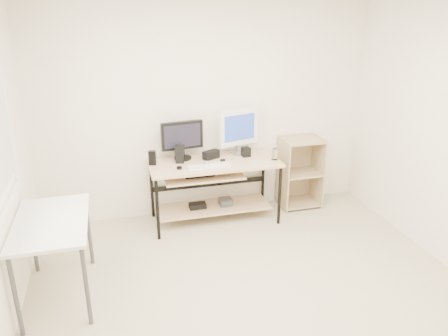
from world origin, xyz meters
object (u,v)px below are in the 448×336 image
side_table (52,229)px  shelf_unit (299,171)px  black_monitor (182,138)px  white_imac (239,128)px  audio_controller (152,158)px  desk (212,179)px

side_table → shelf_unit: 3.09m
black_monitor → white_imac: 0.69m
black_monitor → audio_controller: black_monitor is taller
desk → side_table: (-1.65, -1.06, 0.13)m
desk → shelf_unit: 1.19m
black_monitor → desk: bearing=-38.2°
desk → audio_controller: size_ratio=9.00×
desk → side_table: same height
white_imac → side_table: bearing=-164.4°
white_imac → audio_controller: white_imac is taller
black_monitor → audio_controller: size_ratio=2.97×
side_table → audio_controller: (0.98, 1.14, 0.16)m
side_table → white_imac: bearing=31.5°
side_table → shelf_unit: shelf_unit is taller
side_table → white_imac: white_imac is taller
side_table → black_monitor: 1.87m
desk → white_imac: white_imac is taller
desk → side_table: bearing=-147.3°
shelf_unit → desk: bearing=-172.2°
shelf_unit → white_imac: bearing=178.5°
shelf_unit → audio_controller: 1.89m
desk → shelf_unit: bearing=7.8°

